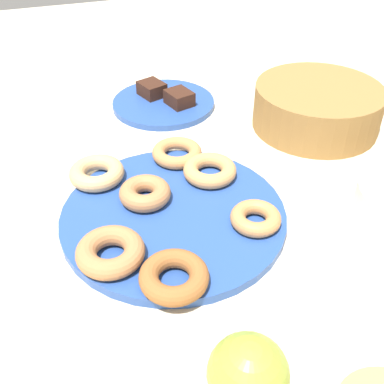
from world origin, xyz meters
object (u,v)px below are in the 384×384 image
(donut_6, at_px, (177,153))
(brownie_far, at_px, (179,98))
(donut_1, at_px, (256,218))
(donut_2, at_px, (210,170))
(brownie_near, at_px, (152,89))
(donut_4, at_px, (97,173))
(apple, at_px, (248,374))
(cake_plate, at_px, (164,103))
(donut_5, at_px, (174,277))
(basket, at_px, (317,107))
(donut_3, at_px, (110,252))
(donut_0, at_px, (145,193))
(donut_plate, at_px, (173,215))

(donut_6, bearing_deg, brownie_far, 161.36)
(donut_1, height_order, donut_2, donut_2)
(donut_6, bearing_deg, brownie_near, 174.94)
(donut_4, height_order, brownie_near, brownie_near)
(donut_4, xyz_separation_m, apple, (0.41, 0.08, 0.01))
(donut_1, height_order, brownie_far, brownie_far)
(cake_plate, bearing_deg, donut_2, -0.81)
(brownie_far, bearing_deg, apple, -11.39)
(donut_1, height_order, donut_5, donut_5)
(donut_5, height_order, apple, apple)
(basket, bearing_deg, brownie_near, -127.55)
(donut_3, relative_size, brownie_far, 1.69)
(donut_0, relative_size, apple, 0.96)
(apple, bearing_deg, donut_4, -168.58)
(cake_plate, height_order, basket, basket)
(donut_plate, bearing_deg, donut_0, -140.71)
(donut_3, distance_m, basket, 0.52)
(donut_1, xyz_separation_m, donut_2, (-0.13, -0.02, 0.00))
(donut_1, relative_size, brownie_near, 1.35)
(donut_3, distance_m, brownie_far, 0.46)
(brownie_far, height_order, apple, apple)
(donut_0, relative_size, donut_4, 0.89)
(donut_0, distance_m, brownie_far, 0.33)
(cake_plate, bearing_deg, brownie_near, -153.43)
(donut_plate, xyz_separation_m, donut_1, (0.07, 0.11, 0.02))
(donut_plate, xyz_separation_m, brownie_far, (-0.34, 0.12, 0.02))
(donut_plate, height_order, donut_0, donut_0)
(donut_5, xyz_separation_m, basket, (-0.32, 0.39, 0.01))
(donut_4, height_order, donut_6, donut_4)
(donut_6, height_order, cake_plate, donut_6)
(donut_2, height_order, donut_6, donut_2)
(donut_6, xyz_separation_m, brownie_far, (-0.20, 0.07, 0.00))
(cake_plate, bearing_deg, donut_1, 2.31)
(donut_6, height_order, brownie_far, brownie_far)
(donut_1, bearing_deg, cake_plate, -177.69)
(donut_0, bearing_deg, donut_2, 102.83)
(donut_1, xyz_separation_m, basket, (-0.25, 0.25, 0.02))
(brownie_near, bearing_deg, basket, 52.45)
(brownie_near, relative_size, apple, 0.66)
(donut_0, xyz_separation_m, donut_4, (-0.08, -0.06, -0.00))
(donut_2, bearing_deg, apple, -14.76)
(donut_plate, xyz_separation_m, donut_6, (-0.14, 0.05, 0.02))
(donut_1, relative_size, cake_plate, 0.34)
(donut_0, relative_size, brownie_near, 1.46)
(donut_1, xyz_separation_m, donut_4, (-0.19, -0.20, 0.00))
(brownie_near, relative_size, brownie_far, 1.00)
(donut_5, relative_size, donut_6, 1.03)
(donut_4, height_order, basket, basket)
(donut_plate, height_order, donut_4, donut_4)
(donut_1, distance_m, donut_3, 0.21)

